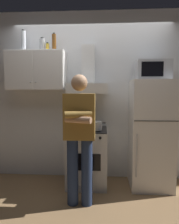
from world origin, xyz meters
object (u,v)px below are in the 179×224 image
object	(u,v)px
person_standing	(80,135)
bottle_spice_jar	(47,47)
upper_cabinet	(37,71)
refrigerator	(151,134)
stove_oven	(87,157)
bottle_vodka_clear	(24,41)
cooking_pot	(96,126)
bottle_beer_brown	(54,43)
microwave	(152,70)
range_hood	(88,81)
bottle_canister_steel	(42,45)

from	to	relation	value
person_standing	bottle_spice_jar	xyz separation A→B (m)	(-0.57, 0.73, 1.21)
upper_cabinet	refrigerator	size ratio (longest dim) A/B	0.56
stove_oven	refrigerator	world-z (taller)	refrigerator
stove_oven	bottle_spice_jar	world-z (taller)	bottle_spice_jar
upper_cabinet	bottle_spice_jar	bearing A→B (deg)	0.45
upper_cabinet	stove_oven	world-z (taller)	upper_cabinet
stove_oven	bottle_vodka_clear	distance (m)	2.05
upper_cabinet	stove_oven	bearing A→B (deg)	-8.90
bottle_vodka_clear	bottle_spice_jar	size ratio (longest dim) A/B	2.54
refrigerator	bottle_spice_jar	distance (m)	2.05
stove_oven	upper_cabinet	bearing A→B (deg)	171.10
upper_cabinet	stove_oven	size ratio (longest dim) A/B	1.03
cooking_pot	bottle_beer_brown	xyz separation A→B (m)	(-0.66, 0.28, 1.25)
person_standing	bottle_spice_jar	bearing A→B (deg)	128.05
upper_cabinet	microwave	xyz separation A→B (m)	(1.75, -0.11, -0.01)
person_standing	bottle_beer_brown	xyz separation A→B (m)	(-0.48, 0.76, 1.28)
upper_cabinet	refrigerator	distance (m)	2.00
range_hood	bottle_vodka_clear	bearing A→B (deg)	178.89
bottle_canister_steel	range_hood	bearing A→B (deg)	-2.21
stove_oven	refrigerator	bearing A→B (deg)	0.04
microwave	bottle_canister_steel	xyz separation A→B (m)	(-1.66, 0.13, 0.41)
refrigerator	bottle_spice_jar	world-z (taller)	bottle_spice_jar
range_hood	person_standing	bearing A→B (deg)	-93.91
bottle_beer_brown	bottle_spice_jar	bearing A→B (deg)	-163.19
range_hood	bottle_vodka_clear	xyz separation A→B (m)	(-1.00, 0.02, 0.61)
stove_oven	cooking_pot	bearing A→B (deg)	-42.49
range_hood	person_standing	distance (m)	1.01
stove_oven	microwave	distance (m)	1.62
upper_cabinet	bottle_beer_brown	bearing A→B (deg)	6.41
bottle_beer_brown	microwave	bearing A→B (deg)	-5.31
upper_cabinet	microwave	distance (m)	1.75
upper_cabinet	cooking_pot	distance (m)	1.26
microwave	bottle_beer_brown	bearing A→B (deg)	174.69
range_hood	refrigerator	size ratio (longest dim) A/B	0.47
bottle_spice_jar	stove_oven	bearing A→B (deg)	-11.49
bottle_beer_brown	bottle_spice_jar	xyz separation A→B (m)	(-0.10, -0.03, -0.07)
upper_cabinet	bottle_vodka_clear	xyz separation A→B (m)	(-0.20, 0.02, 0.46)
person_standing	range_hood	bearing A→B (deg)	86.09
microwave	person_standing	bearing A→B (deg)	-148.00
upper_cabinet	range_hood	bearing A→B (deg)	0.09
person_standing	bottle_beer_brown	world-z (taller)	bottle_beer_brown
stove_oven	bottle_spice_jar	distance (m)	1.79
bottle_spice_jar	person_standing	bearing A→B (deg)	-51.95
microwave	bottle_spice_jar	size ratio (longest dim) A/B	3.68
person_standing	bottle_beer_brown	bearing A→B (deg)	122.00
person_standing	bottle_spice_jar	distance (m)	1.52
cooking_pot	stove_oven	bearing A→B (deg)	137.51
upper_cabinet	stove_oven	xyz separation A→B (m)	(0.80, -0.13, -1.32)
refrigerator	microwave	xyz separation A→B (m)	(-0.00, 0.02, 0.94)
person_standing	microwave	bearing A→B (deg)	32.00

